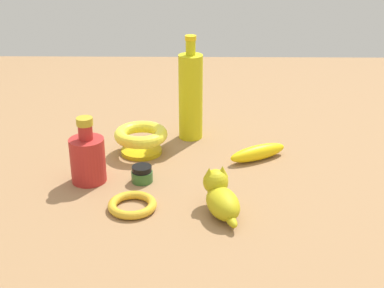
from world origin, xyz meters
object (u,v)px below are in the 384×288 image
bangle (132,205)px  cat_figurine (221,197)px  bowl (141,137)px  banana (258,153)px  nail_polish_jar (142,174)px  bottle_short (88,158)px  bottle_tall (191,95)px

bangle → cat_figurine: (0.01, 0.18, 0.03)m
bangle → bowl: (-0.27, -0.01, 0.03)m
banana → nail_polish_jar: same height
bottle_short → bangle: bearing=42.3°
bottle_tall → bangle: bearing=-17.0°
banana → bottle_tall: bottle_tall is taller
bottle_short → banana: bearing=106.4°
cat_figurine → bottle_tall: bearing=-170.2°
bangle → banana: bearing=130.3°
bangle → bottle_short: size_ratio=0.66×
bangle → bottle_tall: bearing=163.0°
bangle → bottle_tall: (-0.37, 0.11, 0.11)m
cat_figurine → bottle_short: 0.32m
nail_polish_jar → bottle_short: bottle_short is taller
nail_polish_jar → cat_figurine: bearing=52.4°
cat_figurine → bottle_tall: bottle_tall is taller
bottle_short → bottle_tall: 0.34m
nail_polish_jar → bowl: size_ratio=0.37×
banana → cat_figurine: (0.24, -0.10, 0.02)m
bangle → nail_polish_jar: 0.12m
bangle → bottle_tall: size_ratio=0.37×
bangle → cat_figurine: 0.18m
bangle → bottle_tall: bottle_tall is taller
bangle → cat_figurine: size_ratio=0.73×
bowl → cat_figurine: size_ratio=0.95×
nail_polish_jar → bottle_tall: bearing=157.4°
banana → nail_polish_jar: bearing=174.6°
bottle_tall → bowl: bearing=-50.1°
banana → bowl: size_ratio=1.17×
bangle → bottle_short: (-0.12, -0.11, 0.05)m
bowl → bottle_short: (0.15, -0.10, 0.01)m
nail_polish_jar → bottle_short: size_ratio=0.32×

